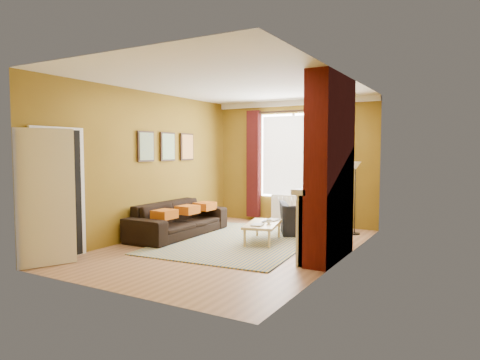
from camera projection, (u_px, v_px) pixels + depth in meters
The scene contains 12 objects.
ground at pixel (233, 247), 7.43m from camera, with size 5.50×5.50×0.00m, color #895D3E.
room_walls at pixel (273, 168), 7.27m from camera, with size 3.82×5.54×2.83m.
striped_rug at pixel (239, 241), 7.87m from camera, with size 2.73×3.59×0.02m.
sofa at pixel (178, 219), 8.37m from camera, with size 2.27×0.89×0.66m, color black.
armchair at pixel (306, 219), 8.44m from camera, with size 0.98×0.86×0.64m, color black.
coffee_table at pixel (263, 225), 7.75m from camera, with size 0.79×1.17×0.36m.
wicker_stool at pixel (296, 217), 9.40m from camera, with size 0.36×0.36×0.42m.
floor_lamp at pixel (355, 177), 8.46m from camera, with size 0.22×0.22×1.45m.
book_a at pixel (252, 225), 7.52m from camera, with size 0.19×0.26×0.02m, color #999999.
book_b at pixel (268, 219), 8.10m from camera, with size 0.21×0.29×0.02m, color #999999.
mug at pixel (269, 222), 7.65m from camera, with size 0.09×0.09×0.08m, color #999999.
tv_remote at pixel (264, 221), 7.86m from camera, with size 0.07×0.17×0.02m.
Camera 1 is at (3.73, -6.32, 1.68)m, focal length 32.00 mm.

